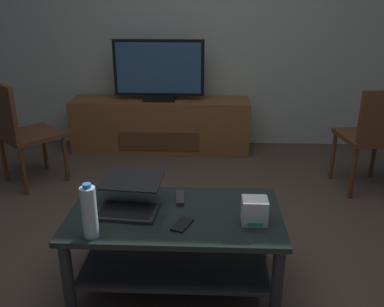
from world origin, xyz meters
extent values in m
plane|color=#4C3D33|center=(0.00, 0.00, 0.00)|extent=(7.68, 7.68, 0.00)
cube|color=#A8B2A8|center=(0.00, 2.32, 1.40)|extent=(6.40, 0.12, 2.80)
cube|color=black|center=(-0.12, -0.18, 0.44)|extent=(1.14, 0.64, 0.03)
cube|color=#2D2D33|center=(-0.12, -0.18, 0.16)|extent=(1.01, 0.56, 0.02)
cylinder|color=#2D2D33|center=(-0.64, -0.45, 0.21)|extent=(0.06, 0.06, 0.43)
cylinder|color=#2D2D33|center=(0.41, -0.45, 0.21)|extent=(0.06, 0.06, 0.43)
cylinder|color=#2D2D33|center=(-0.64, 0.09, 0.21)|extent=(0.06, 0.06, 0.43)
cylinder|color=#2D2D33|center=(0.41, 0.09, 0.21)|extent=(0.06, 0.06, 0.43)
cube|color=brown|center=(-0.45, 2.00, 0.27)|extent=(1.83, 0.40, 0.55)
cube|color=#55351C|center=(-0.45, 1.79, 0.16)|extent=(0.82, 0.01, 0.19)
cube|color=black|center=(-0.45, 1.98, 0.57)|extent=(0.32, 0.20, 0.05)
cube|color=black|center=(-0.45, 1.98, 0.87)|extent=(0.90, 0.04, 0.55)
cube|color=#2D517A|center=(-0.45, 1.95, 0.87)|extent=(0.84, 0.01, 0.50)
cube|color=#59331E|center=(1.38, 1.16, 0.45)|extent=(0.50, 0.50, 0.04)
cylinder|color=#59331E|center=(1.54, 1.37, 0.22)|extent=(0.04, 0.04, 0.43)
cylinder|color=#59331E|center=(1.16, 1.32, 0.22)|extent=(0.04, 0.04, 0.43)
cylinder|color=#59331E|center=(1.22, 0.94, 0.22)|extent=(0.04, 0.04, 0.43)
cube|color=#59331E|center=(-1.46, 1.16, 0.43)|extent=(0.62, 0.62, 0.04)
cube|color=#59331E|center=(-1.59, 1.01, 0.67)|extent=(0.34, 0.30, 0.47)
cylinder|color=#59331E|center=(-1.19, 1.17, 0.21)|extent=(0.04, 0.04, 0.41)
cylinder|color=#59331E|center=(-1.48, 1.43, 0.21)|extent=(0.04, 0.04, 0.41)
cylinder|color=#59331E|center=(-1.45, 0.89, 0.21)|extent=(0.04, 0.04, 0.41)
cylinder|color=#59331E|center=(-1.73, 1.14, 0.21)|extent=(0.04, 0.04, 0.41)
cube|color=black|center=(-0.38, -0.19, 0.47)|extent=(0.35, 0.26, 0.02)
cube|color=black|center=(-0.38, -0.19, 0.48)|extent=(0.30, 0.21, 0.00)
cube|color=black|center=(-0.36, -0.06, 0.59)|extent=(0.35, 0.26, 0.04)
cube|color=#3F8CD8|center=(-0.36, -0.07, 0.59)|extent=(0.31, 0.23, 0.03)
cube|color=white|center=(0.30, -0.26, 0.52)|extent=(0.13, 0.11, 0.13)
cube|color=#19D84C|center=(0.30, -0.32, 0.48)|extent=(0.08, 0.00, 0.01)
cylinder|color=silver|center=(-0.50, -0.43, 0.59)|extent=(0.07, 0.07, 0.26)
cylinder|color=blue|center=(-0.50, -0.43, 0.73)|extent=(0.04, 0.04, 0.02)
cube|color=black|center=(-0.07, -0.31, 0.46)|extent=(0.12, 0.16, 0.01)
cube|color=#2D2D30|center=(-0.10, -0.03, 0.47)|extent=(0.06, 0.16, 0.02)
camera|label=1|loc=(0.06, -2.13, 1.55)|focal=38.65mm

